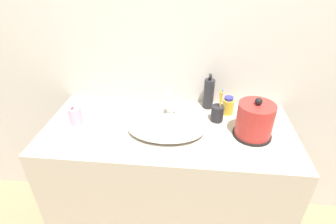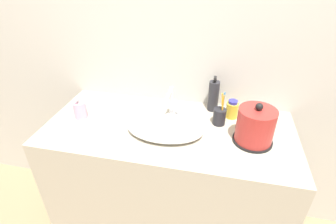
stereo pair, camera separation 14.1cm
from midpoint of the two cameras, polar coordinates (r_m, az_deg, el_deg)
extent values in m
cube|color=beige|center=(1.59, 5.42, 15.63)|extent=(6.00, 0.04, 2.60)
cube|color=#B7AD99|center=(1.76, 2.47, -15.47)|extent=(1.39, 0.63, 0.89)
ellipsoid|color=silver|center=(1.41, 2.21, -3.44)|extent=(0.42, 0.28, 0.06)
cylinder|color=silver|center=(1.51, 3.40, 2.11)|extent=(0.02, 0.02, 0.19)
cylinder|color=silver|center=(1.42, 3.11, 3.98)|extent=(0.02, 0.12, 0.02)
cylinder|color=silver|center=(1.55, 4.59, -0.46)|extent=(0.02, 0.02, 0.04)
cylinder|color=black|center=(1.45, 20.57, -5.89)|extent=(0.20, 0.20, 0.01)
cylinder|color=#B22D28|center=(1.40, 21.23, -3.00)|extent=(0.19, 0.19, 0.19)
sphere|color=black|center=(1.34, 22.15, 0.99)|extent=(0.04, 0.04, 0.04)
cylinder|color=#232328|center=(1.51, 13.76, -1.05)|extent=(0.07, 0.07, 0.10)
cylinder|color=#338CE0|center=(1.48, 14.56, 1.36)|extent=(0.01, 0.02, 0.16)
cylinder|color=yellow|center=(1.46, 14.45, 1.14)|extent=(0.02, 0.02, 0.16)
cylinder|color=yellow|center=(1.47, 14.55, 1.04)|extent=(0.01, 0.03, 0.15)
cylinder|color=#EAA8C6|center=(1.59, -16.21, 0.39)|extent=(0.07, 0.07, 0.10)
cylinder|color=white|center=(1.56, -16.55, 2.35)|extent=(0.02, 0.02, 0.02)
cube|color=white|center=(1.54, -16.86, 2.70)|extent=(0.02, 0.04, 0.01)
cylinder|color=#28282D|center=(1.61, 12.35, 3.32)|extent=(0.06, 0.06, 0.19)
cylinder|color=black|center=(1.57, 12.79, 6.75)|extent=(0.02, 0.02, 0.02)
cube|color=black|center=(1.55, 12.85, 7.19)|extent=(0.02, 0.03, 0.01)
cylinder|color=gold|center=(1.59, 16.24, 0.31)|extent=(0.07, 0.07, 0.09)
cylinder|color=#333399|center=(1.57, 16.53, 2.03)|extent=(0.05, 0.05, 0.02)
camera|label=1|loc=(0.07, -87.14, 1.76)|focal=28.00mm
camera|label=2|loc=(0.07, 92.86, -1.76)|focal=28.00mm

